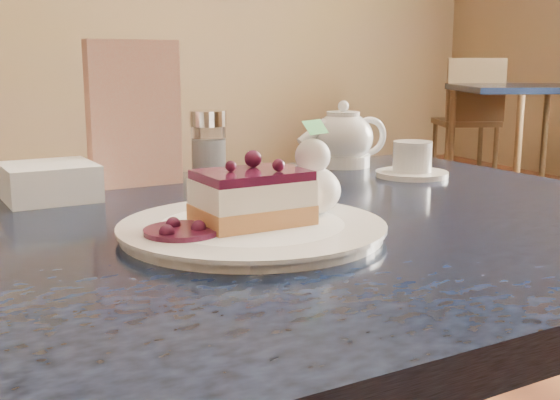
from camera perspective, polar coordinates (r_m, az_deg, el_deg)
name	(u,v)px	position (r m, az deg, el deg)	size (l,w,h in m)	color
main_table	(233,290)	(0.78, -3.83, -7.33)	(1.18, 0.85, 0.69)	#121D38
dessert_plate	(252,230)	(0.72, -2.28, -2.43)	(0.27, 0.27, 0.01)	white
cheesecake_slice	(252,198)	(0.71, -2.30, 0.18)	(0.12, 0.09, 0.06)	tan
whipped_cream	(312,190)	(0.76, 2.65, 0.81)	(0.06, 0.06, 0.05)	white
berry_sauce	(182,231)	(0.68, -7.98, -2.54)	(0.07, 0.07, 0.01)	#431123
tea_set	(356,144)	(1.16, 6.20, 4.53)	(0.20, 0.24, 0.10)	white
menu_card	(134,114)	(1.01, -11.76, 6.85)	(0.13, 0.03, 0.20)	beige
sugar_shaker	(209,144)	(1.07, -5.82, 4.59)	(0.06, 0.06, 0.10)	white
napkin_stack	(49,182)	(0.95, -18.25, 1.42)	(0.11, 0.11, 0.05)	white
bg_table_far_right	(529,187)	(4.76, 19.60, 1.00)	(1.16, 1.72, 1.15)	#121D38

